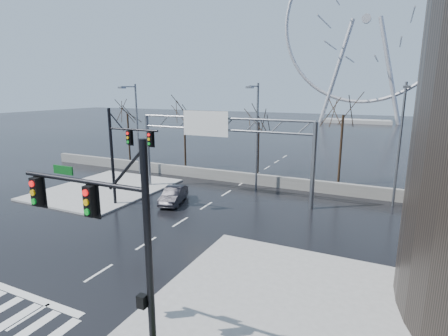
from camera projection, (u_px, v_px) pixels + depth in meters
The scene contains 17 objects.
ground at pixel (99, 273), 18.34m from camera, with size 260.00×260.00×0.00m, color black.
sidewalk_right_ext at pixel (296, 299), 15.94m from camera, with size 12.00×10.00×0.15m, color gray.
sidewalk_far at pixel (105, 189), 33.49m from camera, with size 10.00×12.00×0.15m, color gray.
barrier_wall at pixel (243, 178), 35.87m from camera, with size 52.00×0.50×1.10m, color slate.
signal_mast_near at pixel (114, 230), 11.57m from camera, with size 5.52×0.41×8.00m.
signal_mast_far at pixel (122, 149), 27.63m from camera, with size 4.72×0.41×8.00m.
sign_gantry at pixel (218, 139), 30.56m from camera, with size 16.36×0.40×7.60m.
streetlight_left at pixel (135, 123), 38.06m from camera, with size 0.50×2.55×10.00m.
streetlight_mid at pixel (256, 129), 32.24m from camera, with size 0.50×2.55×10.00m.
streetlight_right at pixel (401, 136), 27.25m from camera, with size 0.50×2.55×10.00m.
tree_far_left at pixel (128, 119), 45.78m from camera, with size 3.50×3.50×7.00m.
tree_left at pixel (184, 119), 41.51m from camera, with size 3.75×3.75×7.50m.
tree_center at pixel (259, 128), 38.82m from camera, with size 3.25×3.25×6.50m.
tree_right at pixel (343, 123), 33.97m from camera, with size 3.90×3.90×7.80m.
tree_far_right at pixel (436, 135), 31.26m from camera, with size 3.40×3.40×6.80m.
ferris_wheel at pixel (366, 26), 94.33m from camera, with size 45.00×6.00×50.91m.
car at pixel (174, 195), 29.53m from camera, with size 1.46×4.17×1.38m, color black.
Camera 1 is at (13.07, -12.28, 9.43)m, focal length 28.00 mm.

